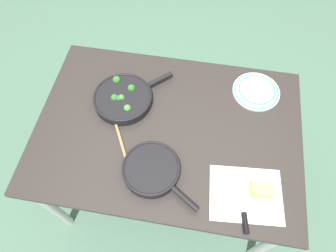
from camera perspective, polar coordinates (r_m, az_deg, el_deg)
ground_plane at (r=2.18m, az=-0.00°, el=-10.19°), size 14.00×14.00×0.00m
dining_table_red at (r=1.56m, az=-0.00°, el=-1.81°), size 1.31×0.92×0.76m
skillet_broccoli at (r=1.56m, az=-8.45°, el=5.33°), size 0.38×0.36×0.07m
skillet_eggs at (r=1.36m, az=-3.10°, el=-8.33°), size 0.37×0.29×0.06m
wooden_spoon at (r=1.42m, az=-8.11°, el=-5.79°), size 0.18×0.31×0.02m
parchment_sheet at (r=1.40m, az=14.62°, el=-12.49°), size 0.34×0.28×0.00m
grater_knife at (r=1.37m, az=14.13°, el=-15.08°), size 0.08×0.29×0.02m
cheese_block at (r=1.39m, az=17.41°, el=-11.52°), size 0.10×0.07×0.05m
dinner_plate_stack at (r=1.66m, az=16.48°, el=6.46°), size 0.25×0.25×0.03m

